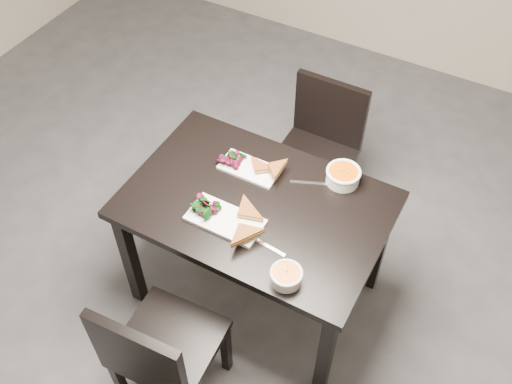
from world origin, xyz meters
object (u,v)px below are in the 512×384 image
at_px(table, 256,216).
at_px(soup_bowl_far, 343,175).
at_px(chair_far, 320,144).
at_px(soup_bowl_near, 286,276).
at_px(chair_near, 158,352).
at_px(plate_near, 225,220).
at_px(plate_far, 250,169).

xyz_separation_m(table, soup_bowl_far, (0.30, 0.31, 0.14)).
distance_m(table, chair_far, 0.77).
distance_m(chair_far, soup_bowl_near, 1.14).
height_order(chair_near, plate_near, chair_near).
height_order(chair_near, plate_far, chair_near).
relative_size(chair_near, plate_near, 2.49).
bearing_deg(plate_near, plate_far, 100.03).
xyz_separation_m(plate_near, soup_bowl_far, (0.36, 0.47, 0.03)).
distance_m(chair_near, soup_bowl_near, 0.65).
bearing_deg(table, chair_far, 89.79).
relative_size(chair_near, chair_far, 1.00).
relative_size(chair_near, soup_bowl_far, 5.14).
distance_m(plate_near, plate_far, 0.33).
height_order(soup_bowl_near, soup_bowl_far, soup_bowl_far).
bearing_deg(soup_bowl_near, plate_far, 132.53).
distance_m(table, soup_bowl_near, 0.46).
relative_size(chair_near, plate_far, 2.95).
distance_m(chair_near, plate_near, 0.63).
distance_m(soup_bowl_near, soup_bowl_far, 0.62).
relative_size(plate_near, plate_far, 1.18).
height_order(soup_bowl_near, plate_far, soup_bowl_near).
xyz_separation_m(plate_near, soup_bowl_near, (0.38, -0.15, 0.03)).
bearing_deg(soup_bowl_far, soup_bowl_near, -88.69).
relative_size(table, plate_far, 4.17).
relative_size(table, chair_far, 1.41).
distance_m(plate_far, soup_bowl_far, 0.45).
relative_size(chair_near, soup_bowl_near, 6.25).
distance_m(chair_far, soup_bowl_far, 0.61).
bearing_deg(soup_bowl_far, plate_far, -160.92).
bearing_deg(table, soup_bowl_far, 46.32).
height_order(plate_far, soup_bowl_far, soup_bowl_far).
bearing_deg(chair_near, table, 80.83).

